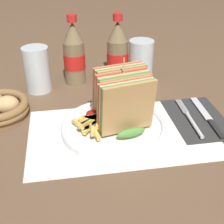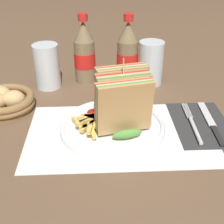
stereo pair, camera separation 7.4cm
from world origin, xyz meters
The scene contains 14 objects.
ground_plane centered at (0.00, 0.00, 0.00)m, with size 4.00×4.00×0.00m, color brown.
placemat centered at (0.04, 0.01, 0.00)m, with size 0.44×0.27×0.00m.
plate_main centered at (0.02, 0.02, 0.01)m, with size 0.25×0.25×0.02m.
club_sandwich centered at (0.04, 0.03, 0.08)m, with size 0.13×0.17×0.16m.
fries_pile centered at (-0.03, 0.01, 0.03)m, with size 0.09×0.09×0.02m.
ketchup_blob centered at (-0.02, 0.06, 0.03)m, with size 0.04×0.03×0.01m.
napkin centered at (0.24, 0.04, 0.00)m, with size 0.14×0.21×0.00m.
fork centered at (0.21, 0.02, 0.01)m, with size 0.02×0.18×0.01m.
knife centered at (0.26, 0.03, 0.01)m, with size 0.02×0.19×0.00m.
coke_bottle_near centered at (-0.05, 0.31, 0.09)m, with size 0.07×0.07×0.21m.
coke_bottle_far centered at (0.08, 0.30, 0.09)m, with size 0.07×0.07×0.21m.
glass_near centered at (0.15, 0.28, 0.06)m, with size 0.07×0.07×0.13m.
glass_far centered at (-0.16, 0.27, 0.06)m, with size 0.07×0.07×0.13m.
bread_basket centered at (-0.26, 0.14, 0.02)m, with size 0.16×0.16×0.06m.
Camera 2 is at (-0.01, -0.60, 0.42)m, focal length 50.00 mm.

